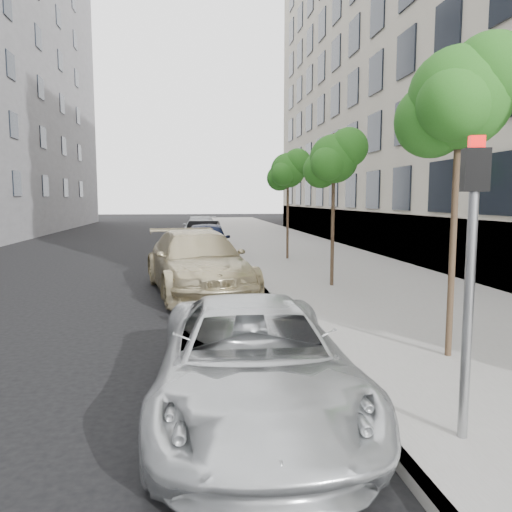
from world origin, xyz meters
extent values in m
plane|color=black|center=(0.00, 0.00, 0.00)|extent=(160.00, 160.00, 0.00)
cube|color=gray|center=(4.30, 24.00, 0.07)|extent=(6.40, 72.00, 0.14)
cube|color=#9E9B93|center=(1.18, 24.00, 0.07)|extent=(0.15, 72.00, 0.14)
cylinder|color=#38281C|center=(3.20, 1.50, 2.47)|extent=(0.10, 0.10, 4.66)
sphere|color=#26651A|center=(3.20, 1.50, 4.10)|extent=(1.52, 1.52, 1.52)
sphere|color=#26651A|center=(3.55, 1.30, 4.40)|extent=(1.22, 1.22, 1.22)
sphere|color=#26651A|center=(2.90, 1.75, 3.80)|extent=(1.14, 1.14, 1.14)
cylinder|color=#38281C|center=(3.20, 8.00, 2.27)|extent=(0.10, 0.10, 4.27)
sphere|color=#26651A|center=(3.20, 8.00, 3.71)|extent=(1.36, 1.36, 1.36)
sphere|color=#26651A|center=(3.55, 7.80, 4.01)|extent=(1.09, 1.09, 1.09)
sphere|color=#26651A|center=(2.90, 8.25, 3.41)|extent=(1.02, 1.02, 1.02)
cylinder|color=#38281C|center=(3.20, 14.50, 2.29)|extent=(0.10, 0.10, 4.31)
sphere|color=#26651A|center=(3.20, 14.50, 3.75)|extent=(1.41, 1.41, 1.41)
sphere|color=#26651A|center=(3.55, 14.30, 4.05)|extent=(1.13, 1.13, 1.13)
sphere|color=#26651A|center=(2.90, 14.75, 3.45)|extent=(1.06, 1.06, 1.06)
cylinder|color=#939699|center=(1.95, -1.07, 1.41)|extent=(0.10, 0.10, 2.54)
cube|color=black|center=(1.95, -1.07, 2.89)|extent=(0.28, 0.23, 0.42)
cube|color=red|center=(1.95, -1.07, 3.16)|extent=(0.16, 0.13, 0.12)
imported|color=silver|center=(-0.10, 0.05, 0.68)|extent=(2.43, 4.96, 1.36)
imported|color=#C2B38A|center=(-0.61, 8.08, 0.86)|extent=(3.36, 6.21, 1.71)
imported|color=black|center=(-0.10, 15.30, 0.81)|extent=(2.08, 4.84, 1.63)
imported|color=black|center=(-0.10, 20.47, 0.72)|extent=(2.17, 4.54, 1.44)
imported|color=#A8ACB0|center=(-0.10, 25.89, 0.74)|extent=(2.56, 5.27, 1.48)
camera|label=1|loc=(-0.84, -5.68, 2.61)|focal=35.00mm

